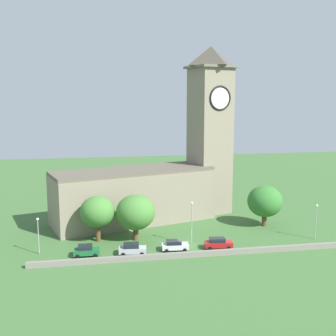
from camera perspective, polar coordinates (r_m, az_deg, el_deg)
The scene contains 13 objects.
ground_plane at distance 89.31m, azimuth 0.18°, elevation -7.07°, with size 200.00×200.00×0.00m, color #3D6633.
church at distance 89.53m, azimuth -0.91°, elevation -0.48°, with size 40.13×20.48×36.15m.
quay_barrier at distance 69.87m, azimuth 3.31°, elevation -11.45°, with size 51.49×0.70×0.89m, color gray.
car_green at distance 71.14m, azimuth -10.88°, elevation -10.79°, with size 4.17×2.29×1.89m.
car_silver at distance 70.88m, azimuth -4.80°, elevation -10.72°, with size 4.62×2.62×1.90m.
car_white at distance 72.44m, azimuth 0.90°, elevation -10.30°, with size 4.57×2.51×1.75m.
car_red at distance 73.69m, azimuth 6.73°, elevation -9.96°, with size 4.86×2.47×1.90m.
streetlamp_west_end at distance 72.94m, azimuth -16.99°, elevation -7.87°, with size 0.44×0.44×6.11m.
streetlamp_west_mid at distance 74.23m, azimuth 3.20°, elevation -6.48°, with size 0.44×0.44×7.60m.
streetlamp_central at distance 81.41m, azimuth 19.21°, elevation -6.05°, with size 0.44×0.44×6.44m.
tree_churchyard at distance 76.63m, azimuth -9.42°, elevation -5.80°, with size 6.13×6.13×8.19m.
tree_riverside_east at distance 76.51m, azimuth -4.37°, elevation -5.95°, with size 6.98×6.98×8.26m.
tree_by_tower at distance 86.76m, azimuth 12.83°, elevation -4.37°, with size 6.92×6.92×8.16m.
Camera 1 is at (-15.46, -69.26, 25.23)m, focal length 45.58 mm.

